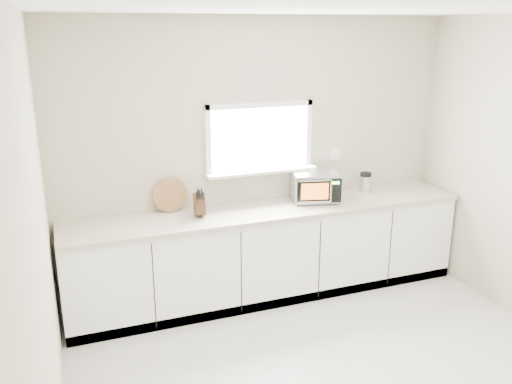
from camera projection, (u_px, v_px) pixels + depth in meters
name	position (u px, v px, depth m)	size (l,w,h in m)	color
back_wall	(259.00, 156.00, 5.35)	(4.00, 0.17, 2.70)	#B2A78D
cabinets	(269.00, 254.00, 5.35)	(3.92, 0.60, 0.88)	white
countertop	(270.00, 210.00, 5.21)	(3.92, 0.64, 0.04)	beige
microwave	(316.00, 186.00, 5.39)	(0.53, 0.46, 0.29)	black
knife_block	(199.00, 204.00, 4.96)	(0.11, 0.20, 0.28)	#432A18
cutting_board	(170.00, 195.00, 5.07)	(0.32, 0.32, 0.02)	brown
coffee_grinder	(365.00, 182.00, 5.69)	(0.14, 0.14, 0.21)	silver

